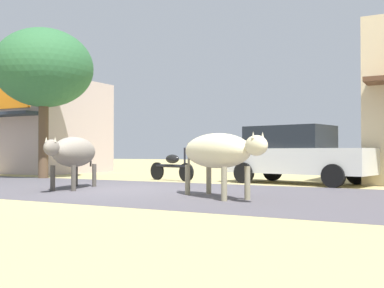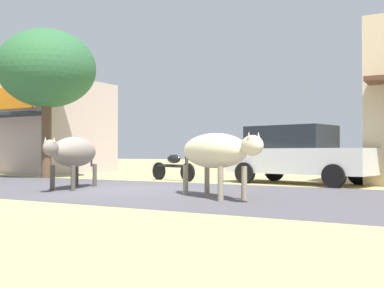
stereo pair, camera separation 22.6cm
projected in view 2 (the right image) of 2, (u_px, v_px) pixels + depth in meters
name	position (u px, v px, depth m)	size (l,w,h in m)	color
ground	(112.00, 189.00, 11.35)	(80.00, 80.00, 0.00)	tan
asphalt_road	(112.00, 189.00, 11.35)	(72.00, 5.82, 0.00)	#514D53
storefront_left_cafe	(14.00, 129.00, 22.00)	(8.96, 5.01, 3.97)	#BDA7A1
roadside_tree	(47.00, 69.00, 16.33)	(3.39, 3.39, 5.16)	brown
parked_hatchback_car	(298.00, 154.00, 13.27)	(4.38, 2.43, 1.64)	silver
parked_motorcycle	(173.00, 166.00, 14.70)	(1.85, 0.61, 1.03)	black
cow_near_brown	(74.00, 152.00, 11.52)	(1.45, 2.73, 1.27)	gray
cow_far_dark	(215.00, 151.00, 9.27)	(2.56, 1.94, 1.27)	beige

